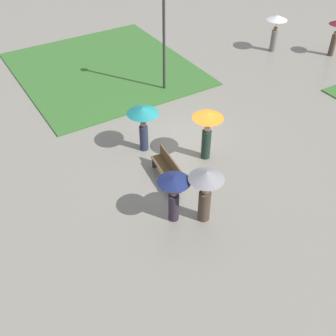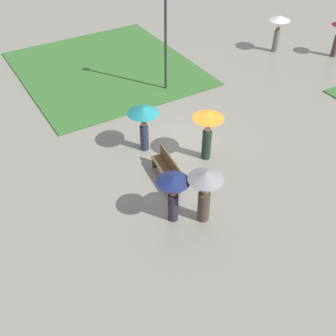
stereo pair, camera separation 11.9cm
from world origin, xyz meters
The scene contains 9 objects.
ground_plane centered at (0.00, 0.00, 0.00)m, with size 90.00×90.00×0.00m, color gray.
lawn_patch_near centered at (-7.71, 0.38, 0.03)m, with size 8.87×8.14×0.06m.
park_bench centered at (1.15, -1.30, 0.47)m, with size 1.83×0.65×0.90m.
lamp_post centered at (-4.36, 1.89, 3.00)m, with size 0.32×0.32×4.71m.
crowd_person_grey centered at (3.33, -1.34, 1.37)m, with size 1.07×1.07×1.91m.
crowd_person_teal centered at (-0.80, -1.16, 1.41)m, with size 1.17×1.17×1.83m.
crowd_person_orange centered at (0.82, 0.53, 1.39)m, with size 1.11×1.11×1.92m.
crowd_person_navy centered at (2.85, -2.14, 1.24)m, with size 1.00×1.00×1.74m.
lone_walker_mid_plaza centered at (-4.92, 9.07, 1.43)m, with size 1.07×1.07×1.93m.
Camera 1 is at (10.57, -7.10, 9.63)m, focal length 45.00 mm.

